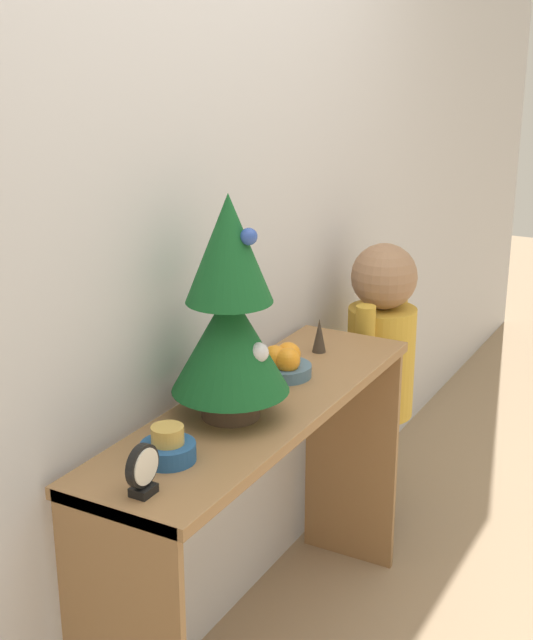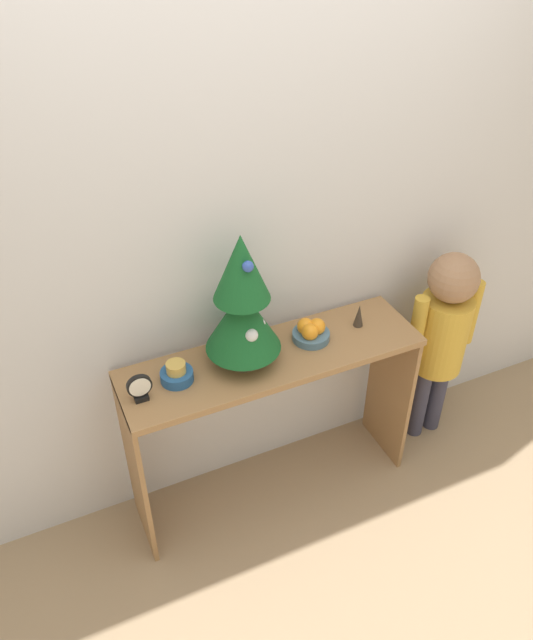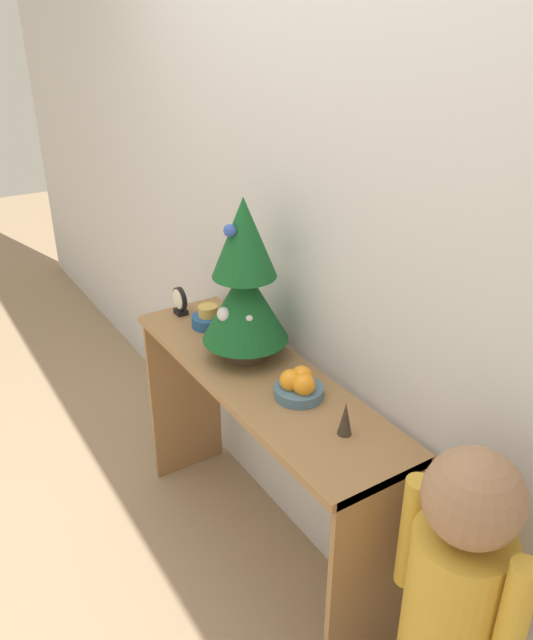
{
  "view_description": "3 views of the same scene",
  "coord_description": "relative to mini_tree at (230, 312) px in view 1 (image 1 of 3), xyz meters",
  "views": [
    {
      "loc": [
        -1.89,
        -0.88,
        1.75
      ],
      "look_at": [
        -0.03,
        0.14,
        1.06
      ],
      "focal_mm": 50.0,
      "sensor_mm": 36.0,
      "label": 1
    },
    {
      "loc": [
        -0.83,
        -1.57,
        2.45
      ],
      "look_at": [
        -0.01,
        0.21,
        0.97
      ],
      "focal_mm": 35.0,
      "sensor_mm": 36.0,
      "label": 2
    },
    {
      "loc": [
        1.53,
        -0.76,
        1.91
      ],
      "look_at": [
        0.05,
        0.18,
        1.04
      ],
      "focal_mm": 35.0,
      "sensor_mm": 36.0,
      "label": 3
    }
  ],
  "objects": [
    {
      "name": "back_wall",
      "position": [
        0.12,
        0.2,
        0.15
      ],
      "size": [
        7.0,
        0.05,
        2.5
      ],
      "primitive_type": "cube",
      "color": "silver",
      "rests_on": "ground_plane"
    },
    {
      "name": "console_table",
      "position": [
        0.12,
        -0.02,
        -0.47
      ],
      "size": [
        1.26,
        0.36,
        0.82
      ],
      "color": "olive",
      "rests_on": "ground_plane"
    },
    {
      "name": "mini_tree",
      "position": [
        0.0,
        0.0,
        0.0
      ],
      "size": [
        0.3,
        0.3,
        0.57
      ],
      "color": "#4C3828",
      "rests_on": "console_table"
    },
    {
      "name": "fruit_bowl",
      "position": [
        0.31,
        0.01,
        -0.24
      ],
      "size": [
        0.16,
        0.16,
        0.09
      ],
      "color": "#476B84",
      "rests_on": "console_table"
    },
    {
      "name": "singing_bowl",
      "position": [
        -0.28,
        -0.0,
        -0.25
      ],
      "size": [
        0.13,
        0.13,
        0.08
      ],
      "color": "#235189",
      "rests_on": "console_table"
    },
    {
      "name": "desk_clock",
      "position": [
        -0.43,
        -0.05,
        -0.22
      ],
      "size": [
        0.09,
        0.04,
        0.11
      ],
      "color": "black",
      "rests_on": "console_table"
    },
    {
      "name": "figurine",
      "position": [
        0.54,
        0.01,
        -0.23
      ],
      "size": [
        0.04,
        0.04,
        0.11
      ],
      "color": "#382D23",
      "rests_on": "console_table"
    },
    {
      "name": "child_figure",
      "position": [
        1.0,
        -0.01,
        -0.43
      ],
      "size": [
        0.37,
        0.24,
        1.06
      ],
      "color": "#38384C",
      "rests_on": "ground_plane"
    }
  ]
}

